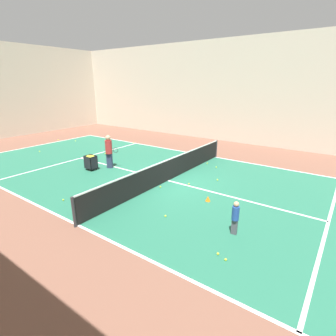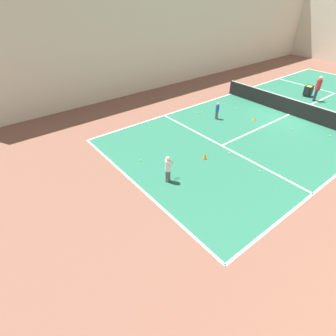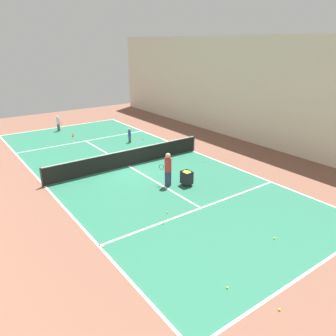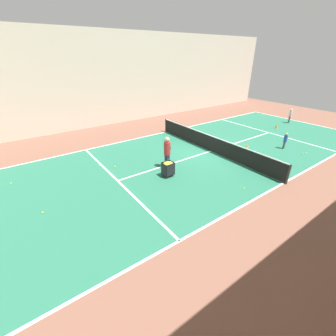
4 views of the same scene
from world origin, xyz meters
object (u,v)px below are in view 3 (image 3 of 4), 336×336
(training_cone_0, at_px, (73,135))
(tennis_net, at_px, (128,158))
(coach_at_net, at_px, (168,167))
(training_cone_1, at_px, (122,151))
(ball_cart, at_px, (187,175))
(player_near_baseline, at_px, (58,122))
(child_midcourt, at_px, (129,134))

(training_cone_0, bearing_deg, tennis_net, 92.51)
(tennis_net, bearing_deg, training_cone_0, -87.49)
(tennis_net, distance_m, coach_at_net, 3.75)
(tennis_net, distance_m, training_cone_1, 2.78)
(coach_at_net, distance_m, ball_cart, 1.09)
(tennis_net, xyz_separation_m, coach_at_net, (-0.25, 3.71, 0.49))
(player_near_baseline, distance_m, training_cone_1, 8.37)
(training_cone_0, bearing_deg, ball_cart, 96.54)
(ball_cart, xyz_separation_m, training_cone_1, (0.16, -6.84, -0.45))
(coach_at_net, bearing_deg, training_cone_0, -22.13)
(coach_at_net, height_order, child_midcourt, coach_at_net)
(training_cone_0, height_order, training_cone_1, training_cone_0)
(ball_cart, relative_size, training_cone_0, 2.32)
(player_near_baseline, relative_size, training_cone_1, 6.20)
(player_near_baseline, distance_m, ball_cart, 15.14)
(player_near_baseline, xyz_separation_m, training_cone_0, (-0.27, 2.52, -0.56))
(coach_at_net, bearing_deg, ball_cart, -148.25)
(child_midcourt, bearing_deg, ball_cart, -18.18)
(tennis_net, height_order, training_cone_1, tennis_net)
(child_midcourt, bearing_deg, training_cone_0, -152.19)
(tennis_net, bearing_deg, ball_cart, 104.16)
(tennis_net, height_order, ball_cart, tennis_net)
(player_near_baseline, bearing_deg, coach_at_net, -16.53)
(tennis_net, bearing_deg, training_cone_1, -109.46)
(tennis_net, xyz_separation_m, training_cone_1, (-0.91, -2.59, -0.44))
(player_near_baseline, relative_size, child_midcourt, 1.18)
(training_cone_1, bearing_deg, player_near_baseline, -79.34)
(child_midcourt, bearing_deg, coach_at_net, -24.38)
(tennis_net, distance_m, ball_cart, 4.38)
(child_midcourt, distance_m, training_cone_1, 2.43)
(player_near_baseline, bearing_deg, child_midcourt, 6.10)
(training_cone_0, distance_m, training_cone_1, 5.83)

